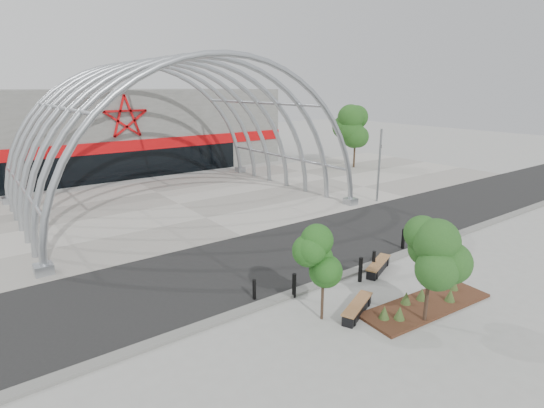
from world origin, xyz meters
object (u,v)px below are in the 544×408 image
(signal_pole, at_px, (379,164))
(bollard_2, at_px, (360,270))
(street_tree_1, at_px, (432,250))
(bench_0, at_px, (357,309))
(bench_1, at_px, (378,267))
(street_tree_0, at_px, (324,259))

(signal_pole, xyz_separation_m, bollard_2, (-11.11, -8.47, -2.25))
(bollard_2, bearing_deg, street_tree_1, -99.96)
(signal_pole, relative_size, bollard_2, 4.80)
(street_tree_1, relative_size, bench_0, 1.77)
(bench_1, bearing_deg, signal_pole, 40.57)
(bench_0, xyz_separation_m, bench_1, (3.66, 2.08, 0.00))
(street_tree_0, bearing_deg, signal_pole, 33.83)
(signal_pole, distance_m, street_tree_1, 16.93)
(signal_pole, height_order, street_tree_1, signal_pole)
(bench_0, distance_m, bench_1, 4.21)
(signal_pole, bearing_deg, street_tree_0, -146.17)
(street_tree_0, height_order, bench_0, street_tree_0)
(street_tree_1, height_order, bench_1, street_tree_1)
(bollard_2, bearing_deg, street_tree_0, -159.38)
(street_tree_0, bearing_deg, bollard_2, 20.62)
(bench_0, bearing_deg, bench_1, 29.57)
(bench_1, distance_m, bollard_2, 1.52)
(bench_1, bearing_deg, street_tree_1, -118.35)
(street_tree_0, xyz_separation_m, bench_0, (1.30, -0.54, -2.15))
(signal_pole, relative_size, bench_0, 2.41)
(street_tree_1, bearing_deg, bench_0, 129.63)
(bollard_2, bearing_deg, bench_1, 8.46)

